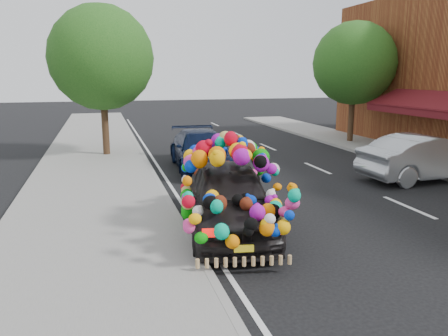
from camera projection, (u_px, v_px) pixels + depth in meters
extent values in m
plane|color=black|center=(280.00, 220.00, 10.36)|extent=(100.00, 100.00, 0.00)
cube|color=gray|center=(91.00, 235.00, 9.21)|extent=(4.00, 60.00, 0.12)
cube|color=gray|center=(182.00, 226.00, 9.72)|extent=(0.15, 60.00, 0.13)
cube|color=#540F15|center=(421.00, 100.00, 17.82)|extent=(1.62, 5.20, 0.75)
cube|color=#540F15|center=(405.00, 110.00, 17.71)|extent=(0.06, 5.20, 0.35)
cylinder|color=#332114|center=(105.00, 124.00, 18.00)|extent=(0.28, 0.28, 2.73)
sphere|color=#124513|center=(101.00, 58.00, 17.44)|extent=(4.20, 4.20, 4.20)
cylinder|color=#332114|center=(351.00, 117.00, 21.62)|extent=(0.28, 0.28, 2.64)
sphere|color=#124513|center=(354.00, 63.00, 21.07)|extent=(4.00, 4.00, 4.00)
imported|color=black|center=(229.00, 198.00, 9.51)|extent=(2.49, 4.61, 1.49)
cube|color=red|center=(209.00, 233.00, 7.29)|extent=(0.23, 0.10, 0.14)
cube|color=red|center=(279.00, 230.00, 7.41)|extent=(0.23, 0.10, 0.14)
cube|color=yellow|center=(244.00, 249.00, 7.41)|extent=(0.34, 0.10, 0.12)
imported|color=black|center=(202.00, 150.00, 15.73)|extent=(2.20, 4.88, 1.39)
imported|color=#A2A5A9|center=(427.00, 158.00, 14.12)|extent=(4.56, 1.81, 1.48)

